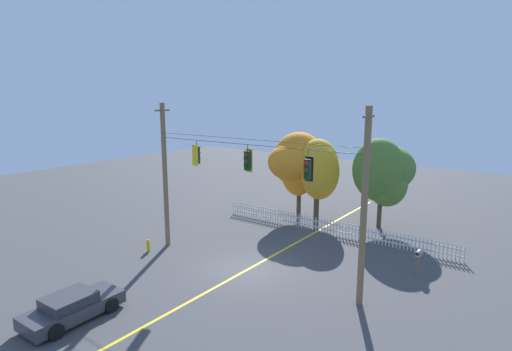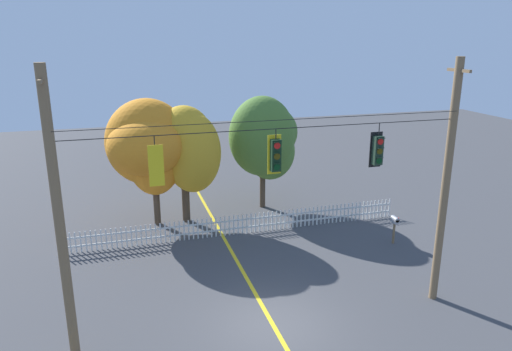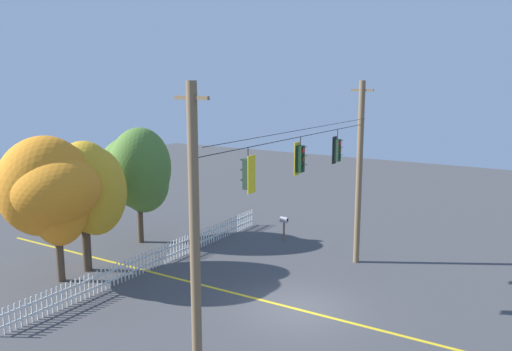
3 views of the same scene
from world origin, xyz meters
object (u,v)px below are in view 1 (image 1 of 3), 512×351
at_px(fire_hydrant, 148,246).
at_px(roadside_mailbox, 418,255).
at_px(traffic_signal_southbound_primary, 308,169).
at_px(parked_car, 72,306).
at_px(autumn_maple_near_fence, 297,163).
at_px(traffic_signal_westbound_side, 197,155).
at_px(autumn_oak_far_east, 383,172).
at_px(autumn_maple_mid, 319,169).
at_px(traffic_signal_eastbound_side, 248,160).

distance_m(fire_hydrant, roadside_mailbox, 15.39).
bearing_deg(traffic_signal_southbound_primary, parked_car, -127.38).
xyz_separation_m(autumn_maple_near_fence, roadside_mailbox, (10.76, -5.63, -3.11)).
bearing_deg(traffic_signal_westbound_side, autumn_oak_far_east, 59.10).
relative_size(traffic_signal_westbound_side, autumn_oak_far_east, 0.23).
xyz_separation_m(traffic_signal_southbound_primary, roadside_mailbox, (4.06, 4.74, -4.81)).
relative_size(traffic_signal_southbound_primary, autumn_maple_mid, 0.24).
bearing_deg(autumn_oak_far_east, traffic_signal_westbound_side, -120.90).
bearing_deg(parked_car, fire_hydrant, 117.33).
bearing_deg(autumn_maple_near_fence, traffic_signal_eastbound_side, -73.02).
xyz_separation_m(autumn_maple_mid, roadside_mailbox, (8.80, -5.46, -2.89)).
bearing_deg(fire_hydrant, autumn_oak_far_east, 53.07).
height_order(traffic_signal_westbound_side, traffic_signal_eastbound_side, same).
xyz_separation_m(traffic_signal_westbound_side, roadside_mailbox, (11.22, 4.76, -4.87)).
relative_size(autumn_oak_far_east, parked_car, 1.57).
bearing_deg(fire_hydrant, parked_car, -62.67).
relative_size(traffic_signal_westbound_side, traffic_signal_southbound_primary, 0.96).
height_order(traffic_signal_westbound_side, autumn_oak_far_east, traffic_signal_westbound_side).
distance_m(traffic_signal_eastbound_side, roadside_mailbox, 10.20).
distance_m(traffic_signal_southbound_primary, autumn_maple_near_fence, 12.46).
bearing_deg(roadside_mailbox, autumn_maple_near_fence, 152.36).
bearing_deg(autumn_maple_mid, roadside_mailbox, -31.84).
distance_m(autumn_maple_mid, parked_car, 18.99).
distance_m(autumn_maple_mid, fire_hydrant, 13.31).
distance_m(autumn_maple_near_fence, fire_hydrant, 12.88).
bearing_deg(traffic_signal_southbound_primary, autumn_oak_far_east, 91.56).
xyz_separation_m(traffic_signal_eastbound_side, traffic_signal_southbound_primary, (3.53, -0.00, -0.08)).
height_order(autumn_oak_far_east, roadside_mailbox, autumn_oak_far_east).
height_order(autumn_maple_mid, autumn_oak_far_east, autumn_oak_far_east).
distance_m(traffic_signal_southbound_primary, fire_hydrant, 11.53).
bearing_deg(autumn_maple_mid, traffic_signal_westbound_side, -103.33).
height_order(traffic_signal_southbound_primary, parked_car, traffic_signal_southbound_primary).
distance_m(traffic_signal_westbound_side, fire_hydrant, 6.45).
xyz_separation_m(autumn_oak_far_east, parked_car, (-6.11, -19.83, -3.45)).
relative_size(traffic_signal_eastbound_side, autumn_maple_near_fence, 0.22).
height_order(traffic_signal_eastbound_side, parked_car, traffic_signal_eastbound_side).
xyz_separation_m(autumn_oak_far_east, roadside_mailbox, (4.37, -6.69, -2.94)).
bearing_deg(autumn_maple_near_fence, traffic_signal_westbound_side, -92.54).
relative_size(traffic_signal_westbound_side, autumn_maple_mid, 0.23).
xyz_separation_m(autumn_maple_mid, fire_hydrant, (-5.26, -11.67, -3.62)).
bearing_deg(autumn_oak_far_east, autumn_maple_near_fence, -170.64).
relative_size(autumn_maple_mid, autumn_oak_far_east, 0.96).
xyz_separation_m(traffic_signal_southbound_primary, parked_car, (-6.42, -8.40, -5.31)).
bearing_deg(traffic_signal_westbound_side, traffic_signal_southbound_primary, 0.15).
bearing_deg(fire_hydrant, traffic_signal_southbound_primary, 8.37).
bearing_deg(parked_car, autumn_maple_mid, 84.84).
relative_size(traffic_signal_eastbound_side, fire_hydrant, 1.87).
height_order(traffic_signal_westbound_side, roadside_mailbox, traffic_signal_westbound_side).
height_order(autumn_oak_far_east, fire_hydrant, autumn_oak_far_east).
height_order(traffic_signal_southbound_primary, autumn_oak_far_east, traffic_signal_southbound_primary).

